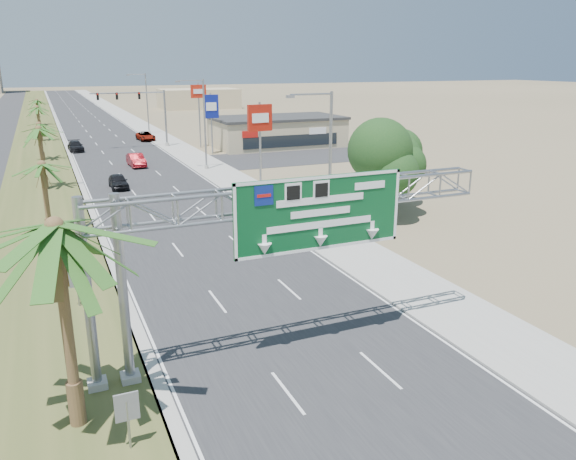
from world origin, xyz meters
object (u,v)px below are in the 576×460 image
Objects in this scene: palm_near at (55,228)px; sign_gantry at (280,213)px; car_far at (76,146)px; store_building at (277,132)px; pole_sign_red_far at (199,97)px; car_right_lane at (146,136)px; signal_mast at (151,113)px; pole_sign_red_near at (260,123)px; pole_sign_blue at (211,109)px; car_left_lane at (118,182)px; car_mid_lane at (136,160)px.

sign_gantry is at bearing 13.32° from palm_near.
sign_gantry is at bearing -87.97° from car_far.
store_building is 12.15m from pole_sign_red_far.
signal_mast is at bearing -96.02° from car_right_lane.
pole_sign_blue is (2.24, 23.91, -0.56)m from pole_sign_red_near.
signal_mast is 18.08m from store_building.
car_left_lane is 35.20m from car_right_lane.
pole_sign_red_far reaches higher than store_building.
car_left_lane is 26.94m from car_far.
store_building is 21.58m from car_right_lane.
car_left_lane is at bearing -121.53° from pole_sign_red_far.
car_left_lane is 0.45× the size of pole_sign_red_far.
car_right_lane is 0.59× the size of pole_sign_red_near.
signal_mast reaches higher than sign_gantry.
pole_sign_blue is at bearing -74.85° from car_right_lane.
car_mid_lane is at bearing -132.14° from pole_sign_red_far.
car_left_lane is 22.87m from pole_sign_blue.
palm_near is 1.71× the size of car_right_lane.
pole_sign_red_far is at bearing 88.71° from pole_sign_blue.
palm_near is 50.50m from car_mid_lane.
car_right_lane is at bearing 139.99° from store_building.
signal_mast is 2.10× the size of car_right_lane.
pole_sign_blue is (10.83, 5.55, 5.14)m from car_mid_lane.
car_right_lane is (0.33, 7.88, -4.17)m from signal_mast.
store_building is 3.68× the size of car_right_lane.
car_far is 0.56× the size of pole_sign_red_near.
store_building is at bearing -17.44° from pole_sign_red_far.
signal_mast is 16.05m from car_mid_lane.
car_far is (-5.74, 15.37, -0.07)m from car_mid_lane.
palm_near is 0.46× the size of store_building.
car_left_lane is at bearing 150.41° from pole_sign_red_near.
store_building reaches higher than car_far.
sign_gantry is 62.37m from signal_mast.
pole_sign_blue is at bearing 84.64° from pole_sign_red_near.
sign_gantry is 60.77m from store_building.
pole_sign_blue is (12.38, 52.81, -0.17)m from sign_gantry.
pole_sign_red_near is at bearing 59.33° from palm_near.
car_left_lane is at bearing -140.94° from store_building.
store_building is 2.17× the size of pole_sign_red_near.
pole_sign_red_near is (-12.92, -27.17, 4.45)m from store_building.
pole_sign_red_near is at bearing 70.67° from sign_gantry.
car_far is (-10.42, 0.57, -4.17)m from signal_mast.
signal_mast is at bearing 77.34° from palm_near.
car_right_lane is at bearing 87.62° from signal_mast.
palm_near is 1.84× the size of car_mid_lane.
pole_sign_blue is at bearing 76.80° from sign_gantry.
sign_gantry is 2.12× the size of pole_sign_blue.
store_building is 32.25m from car_left_lane.
car_right_lane is (5.01, 22.67, -0.07)m from car_mid_lane.
sign_gantry reaches higher than car_mid_lane.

